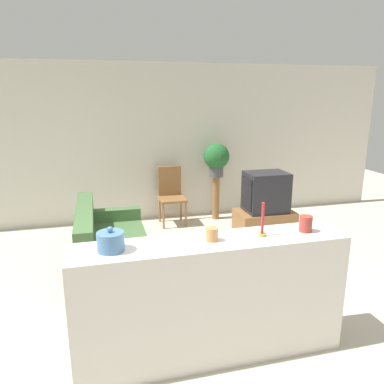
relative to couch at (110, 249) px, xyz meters
The scene contains 13 objects.
ground_plane 1.68m from the couch, 62.96° to the right, with size 14.00×14.00×0.00m, color beige.
wall_back 2.35m from the couch, 68.96° to the left, with size 9.00×0.06×2.70m.
couch is the anchor object (origin of this frame).
tv_stand 2.32m from the couch, ahead, with size 0.84×0.53×0.49m.
television 2.37m from the couch, ahead, with size 0.61×0.46×0.58m.
wooden_chair 1.97m from the couch, 55.02° to the left, with size 0.44×0.44×0.98m.
plant_stand 2.52m from the couch, 39.89° to the left, with size 0.13×0.13×0.77m.
potted_plant 2.65m from the couch, 39.89° to the left, with size 0.45×0.45×0.58m.
foreground_counter 2.01m from the couch, 67.89° to the right, with size 2.24×0.44×1.04m.
decorative_bowl 2.03m from the couch, 90.98° to the right, with size 0.20×0.20×0.19m.
candle_jar 2.16m from the couch, 67.89° to the right, with size 0.10×0.10×0.11m.
candlestick 2.36m from the couch, 57.45° to the right, with size 0.07×0.07×0.28m.
coffee_tin 2.57m from the couch, 49.52° to the right, with size 0.11×0.11×0.14m.
Camera 1 is at (-0.85, -3.02, 2.16)m, focal length 35.00 mm.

